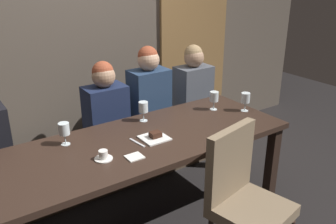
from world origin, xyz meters
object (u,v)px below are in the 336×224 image
at_px(wine_glass_end_left, 214,97).
at_px(espresso_cup, 103,156).
at_px(wine_glass_center_back, 64,129).
at_px(dessert_plate, 155,137).
at_px(diner_bearded, 105,104).
at_px(dining_table, 145,149).
at_px(fork_on_table, 137,143).
at_px(diner_far_end, 149,91).
at_px(banquette_bench, 107,160).
at_px(wine_glass_near_right, 245,98).
at_px(wine_glass_far_right, 143,107).
at_px(diner_near_end, 193,83).
at_px(chair_near_side, 243,193).

bearing_deg(wine_glass_end_left, espresso_cup, -167.34).
distance_m(wine_glass_center_back, dessert_plate, 0.64).
bearing_deg(wine_glass_end_left, dessert_plate, -165.32).
bearing_deg(wine_glass_end_left, diner_bearded, 145.83).
distance_m(dining_table, wine_glass_end_left, 0.83).
bearing_deg(dining_table, fork_on_table, -156.82).
bearing_deg(diner_far_end, banquette_bench, 178.67).
distance_m(wine_glass_near_right, wine_glass_far_right, 0.89).
bearing_deg(dining_table, wine_glass_near_right, -1.65).
height_order(wine_glass_center_back, espresso_cup, wine_glass_center_back).
height_order(wine_glass_center_back, wine_glass_end_left, same).
xyz_separation_m(diner_near_end, espresso_cup, (-1.40, -0.84, -0.03)).
distance_m(diner_near_end, wine_glass_near_right, 0.75).
bearing_deg(dessert_plate, diner_near_end, 38.55).
bearing_deg(wine_glass_center_back, chair_near_side, -49.92).
bearing_deg(banquette_bench, diner_far_end, -1.33).
distance_m(wine_glass_near_right, wine_glass_center_back, 1.53).
xyz_separation_m(diner_near_end, fork_on_table, (-1.10, -0.76, -0.06)).
distance_m(chair_near_side, dessert_plate, 0.74).
bearing_deg(fork_on_table, diner_near_end, 27.46).
bearing_deg(wine_glass_center_back, wine_glass_end_left, -3.62).
bearing_deg(dining_table, diner_far_end, 56.01).
distance_m(diner_bearded, espresso_cup, 0.89).
distance_m(diner_far_end, dessert_plate, 0.84).
height_order(diner_far_end, wine_glass_near_right, diner_far_end).
distance_m(chair_near_side, wine_glass_center_back, 1.28).
relative_size(diner_bearded, dessert_plate, 3.81).
height_order(chair_near_side, espresso_cup, chair_near_side).
bearing_deg(dining_table, diner_near_end, 35.35).
relative_size(diner_near_end, wine_glass_near_right, 4.51).
height_order(diner_far_end, dessert_plate, diner_far_end).
bearing_deg(wine_glass_far_right, banquette_bench, 110.49).
distance_m(wine_glass_center_back, espresso_cup, 0.38).
bearing_deg(wine_glass_far_right, dining_table, -119.24).
distance_m(dining_table, espresso_cup, 0.42).
bearing_deg(wine_glass_far_right, wine_glass_near_right, -20.27).
xyz_separation_m(dining_table, diner_far_end, (0.46, 0.69, 0.17)).
bearing_deg(chair_near_side, diner_far_end, 82.83).
height_order(diner_near_end, wine_glass_end_left, diner_near_end).
relative_size(chair_near_side, fork_on_table, 5.76).
height_order(wine_glass_far_right, wine_glass_center_back, same).
distance_m(diner_near_end, wine_glass_center_back, 1.61).
bearing_deg(wine_glass_far_right, chair_near_side, -82.59).
xyz_separation_m(wine_glass_end_left, fork_on_table, (-0.88, -0.19, -0.11)).
height_order(banquette_bench, wine_glass_far_right, wine_glass_far_right).
height_order(diner_bearded, wine_glass_far_right, diner_bearded).
bearing_deg(wine_glass_end_left, diner_far_end, 121.13).
relative_size(diner_bearded, wine_glass_end_left, 4.41).
distance_m(diner_bearded, wine_glass_near_right, 1.21).
bearing_deg(wine_glass_near_right, espresso_cup, -176.34).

